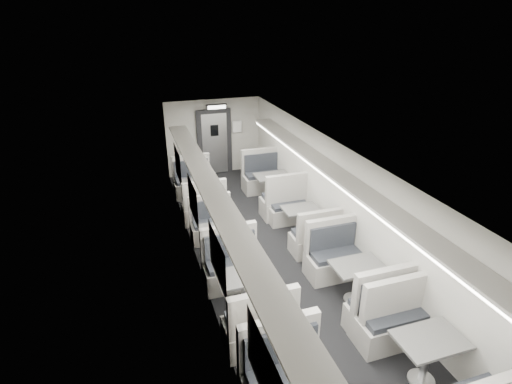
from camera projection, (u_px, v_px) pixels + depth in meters
room at (283, 223)px, 7.52m from camera, size 3.24×12.24×2.64m
booth_left_a at (198, 194)px, 10.68m from camera, size 1.07×2.18×1.17m
booth_left_b at (219, 241)px, 8.55m from camera, size 0.97×1.97×1.06m
booth_left_c at (244, 293)px, 6.90m from camera, size 1.10×2.22×1.19m
booth_right_a at (272, 188)px, 10.96m from camera, size 1.14×2.31×1.23m
booth_right_b at (300, 222)px, 9.32m from camera, size 1.01×2.06×1.10m
booth_right_c at (356, 282)px, 7.18m from camera, size 1.09×2.22×1.19m
booth_right_d at (426, 359)px, 5.56m from camera, size 1.12×2.28×1.22m
passenger at (202, 191)px, 10.11m from camera, size 0.61×0.52×1.41m
window_a at (178, 165)px, 9.98m from camera, size 0.02×1.18×0.84m
window_b at (193, 201)px, 8.08m from camera, size 0.02×1.18×0.84m
window_c at (217, 259)px, 6.17m from camera, size 0.02×1.18×0.84m
window_d at (264, 369)px, 4.26m from camera, size 0.02×1.18×0.84m
luggage_rack_left at (221, 205)px, 6.61m from camera, size 0.46×10.40×0.09m
luggage_rack_right at (353, 186)px, 7.31m from camera, size 0.46×10.40×0.09m
vestibule_door at (215, 143)px, 12.73m from camera, size 1.10×0.13×2.10m
exit_sign at (216, 107)px, 11.79m from camera, size 0.62×0.12×0.16m
wall_notice at (237, 127)px, 12.74m from camera, size 0.32×0.02×0.40m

